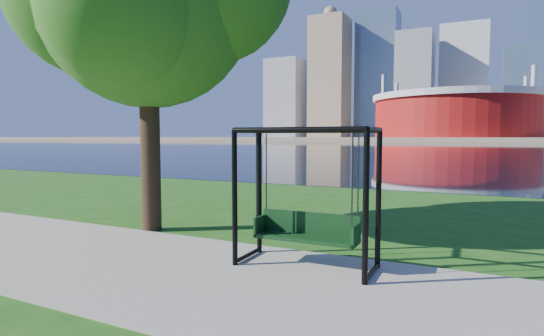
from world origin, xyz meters
The scene contains 7 objects.
ground centered at (0.00, 0.00, 0.00)m, with size 900.00×900.00×0.00m, color #1E5114.
path centered at (0.00, -0.50, 0.01)m, with size 120.00×4.00×0.03m, color #9E937F.
river centered at (0.00, 102.00, 0.01)m, with size 900.00×180.00×0.02m, color black.
far_bank centered at (0.00, 306.00, 1.00)m, with size 900.00×228.00×2.00m, color #937F60.
stadium centered at (-10.00, 235.00, 14.23)m, with size 83.00×83.00×32.00m.
skyline centered at (-4.27, 319.39, 35.89)m, with size 392.00×66.00×96.50m.
swing centered at (0.22, 0.63, 1.16)m, with size 2.36×1.04×2.41m.
Camera 1 is at (2.86, -6.06, 2.25)m, focal length 28.00 mm.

